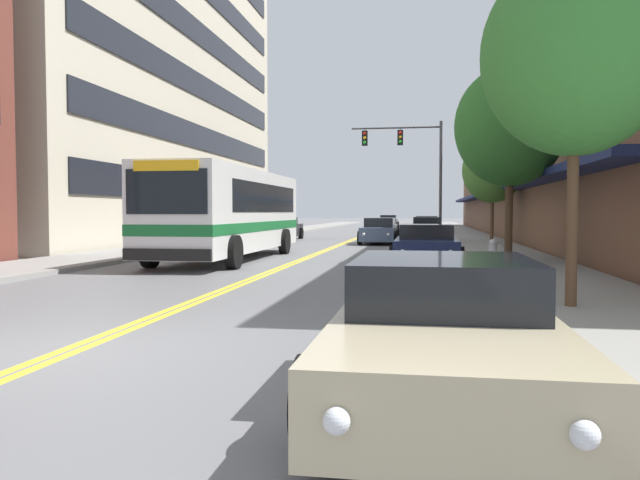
{
  "coord_description": "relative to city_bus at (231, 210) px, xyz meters",
  "views": [
    {
      "loc": [
        4.2,
        -6.83,
        1.68
      ],
      "look_at": [
        -1.33,
        26.37,
        0.15
      ],
      "focal_mm": 35.0,
      "sensor_mm": 36.0,
      "label": 1
    }
  ],
  "objects": [
    {
      "name": "traffic_signal_mast",
      "position": [
        5.99,
        17.44,
        3.32
      ],
      "size": [
        5.55,
        0.38,
        7.18
      ],
      "color": "#47474C",
      "rests_on": "ground_plane"
    },
    {
      "name": "car_champagne_parked_right_end",
      "position": [
        6.95,
        13.44,
        -1.1
      ],
      "size": [
        1.99,
        4.55,
        1.39
      ],
      "color": "beige",
      "rests_on": "ground_plane"
    },
    {
      "name": "car_white_moving_second",
      "position": [
        3.92,
        23.63,
        -1.16
      ],
      "size": [
        2.11,
        4.43,
        1.26
      ],
      "color": "white",
      "rests_on": "ground_plane"
    },
    {
      "name": "ground_plane",
      "position": [
        2.57,
        22.54,
        -1.75
      ],
      "size": [
        240.0,
        240.0,
        0.0
      ],
      "primitive_type": "plane",
      "color": "slate"
    },
    {
      "name": "office_tower_left",
      "position": [
        -12.39,
        14.81,
        11.98
      ],
      "size": [
        12.08,
        31.63,
        27.46
      ],
      "color": "beige",
      "rests_on": "ground_plane"
    },
    {
      "name": "street_tree_right_far",
      "position": [
        10.11,
        10.62,
        1.99
      ],
      "size": [
        2.96,
        2.96,
        5.25
      ],
      "color": "brown",
      "rests_on": "sidewalk_right"
    },
    {
      "name": "storefront_row_right",
      "position": [
        15.52,
        22.54,
        3.36
      ],
      "size": [
        9.1,
        68.0,
        10.24
      ],
      "color": "brown",
      "rests_on": "ground_plane"
    },
    {
      "name": "centre_line",
      "position": [
        2.57,
        22.54,
        -1.75
      ],
      "size": [
        0.34,
        106.0,
        0.01
      ],
      "color": "yellow",
      "rests_on": "ground_plane"
    },
    {
      "name": "car_beige_parked_right_foreground",
      "position": [
        6.95,
        -15.52,
        -1.16
      ],
      "size": [
        2.13,
        4.81,
        1.25
      ],
      "color": "#BCAD89",
      "rests_on": "ground_plane"
    },
    {
      "name": "street_tree_right_mid",
      "position": [
        9.48,
        -0.41,
        2.67
      ],
      "size": [
        3.52,
        3.52,
        6.24
      ],
      "color": "brown",
      "rests_on": "sidewalk_right"
    },
    {
      "name": "street_tree_right_near",
      "position": [
        9.16,
        -10.59,
        2.47
      ],
      "size": [
        3.0,
        3.0,
        5.74
      ],
      "color": "brown",
      "rests_on": "sidewalk_right"
    },
    {
      "name": "car_slate_blue_moving_third",
      "position": [
        4.46,
        11.62,
        -1.11
      ],
      "size": [
        1.99,
        4.73,
        1.36
      ],
      "color": "#475675",
      "rests_on": "ground_plane"
    },
    {
      "name": "car_dark_grey_moving_lead",
      "position": [
        3.1,
        44.52,
        -1.13
      ],
      "size": [
        2.13,
        4.45,
        1.34
      ],
      "color": "#38383D",
      "rests_on": "ground_plane"
    },
    {
      "name": "city_bus",
      "position": [
        0.0,
        0.0,
        0.0
      ],
      "size": [
        2.9,
        11.03,
        3.1
      ],
      "color": "silver",
      "rests_on": "ground_plane"
    },
    {
      "name": "car_silver_parked_right_far",
      "position": [
        6.98,
        25.52,
        -1.12
      ],
      "size": [
        2.05,
        4.84,
        1.37
      ],
      "color": "#B7B7BC",
      "rests_on": "ground_plane"
    },
    {
      "name": "sidewalk_left",
      "position": [
        -4.55,
        22.54,
        -1.69
      ],
      "size": [
        3.22,
        106.0,
        0.13
      ],
      "color": "gray",
      "rests_on": "ground_plane"
    },
    {
      "name": "sidewalk_right",
      "position": [
        9.68,
        22.54,
        -1.69
      ],
      "size": [
        3.22,
        106.0,
        0.13
      ],
      "color": "gray",
      "rests_on": "ground_plane"
    },
    {
      "name": "car_navy_parked_right_mid",
      "position": [
        6.85,
        -1.58,
        -1.14
      ],
      "size": [
        2.15,
        4.25,
        1.28
      ],
      "color": "#19234C",
      "rests_on": "ground_plane"
    },
    {
      "name": "fire_hydrant",
      "position": [
        8.51,
        -4.93,
        -1.2
      ],
      "size": [
        0.3,
        0.22,
        0.85
      ],
      "color": "#B7B7BC",
      "rests_on": "sidewalk_right"
    },
    {
      "name": "car_charcoal_parked_left_near",
      "position": [
        -1.79,
        15.48,
        -1.11
      ],
      "size": [
        2.2,
        4.63,
        1.33
      ],
      "color": "#232328",
      "rests_on": "ground_plane"
    }
  ]
}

